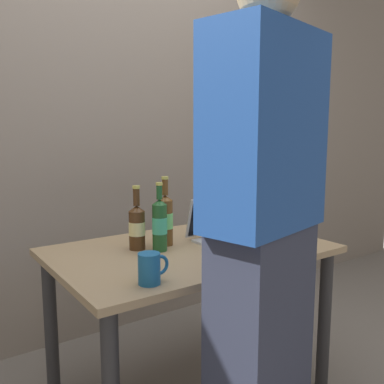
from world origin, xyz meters
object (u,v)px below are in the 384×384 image
object	(u,v)px
person_figure	(262,240)
coffee_mug	(150,268)
beer_bottle_dark	(160,224)
beer_bottle_green	(137,226)
laptop	(226,231)
beer_bottle_brown	(165,219)

from	to	relation	value
person_figure	coffee_mug	bearing A→B (deg)	133.90
beer_bottle_dark	person_figure	bearing A→B (deg)	-87.06
coffee_mug	beer_bottle_dark	bearing A→B (deg)	54.77
beer_bottle_dark	coffee_mug	size ratio (longest dim) A/B	2.61
beer_bottle_green	beer_bottle_dark	bearing A→B (deg)	-46.81
laptop	person_figure	bearing A→B (deg)	-119.12
laptop	beer_bottle_green	world-z (taller)	beer_bottle_green
laptop	beer_bottle_brown	size ratio (longest dim) A/B	1.02
person_figure	coffee_mug	distance (m)	0.39
beer_bottle_green	coffee_mug	size ratio (longest dim) A/B	2.46
laptop	beer_bottle_green	bearing A→B (deg)	166.26
beer_bottle_dark	person_figure	world-z (taller)	person_figure
beer_bottle_brown	beer_bottle_green	xyz separation A→B (m)	(-0.14, 0.01, -0.02)
beer_bottle_brown	laptop	bearing A→B (deg)	-18.14
beer_bottle_dark	beer_bottle_green	distance (m)	0.10
beer_bottle_brown	beer_bottle_dark	xyz separation A→B (m)	(-0.07, -0.06, -0.00)
beer_bottle_dark	coffee_mug	bearing A→B (deg)	-125.23
beer_bottle_brown	beer_bottle_green	world-z (taller)	beer_bottle_brown
beer_bottle_green	laptop	bearing A→B (deg)	-13.74
person_figure	beer_bottle_dark	bearing A→B (deg)	92.94
laptop	person_figure	distance (m)	0.66
beer_bottle_brown	beer_bottle_green	size ratio (longest dim) A/B	1.11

